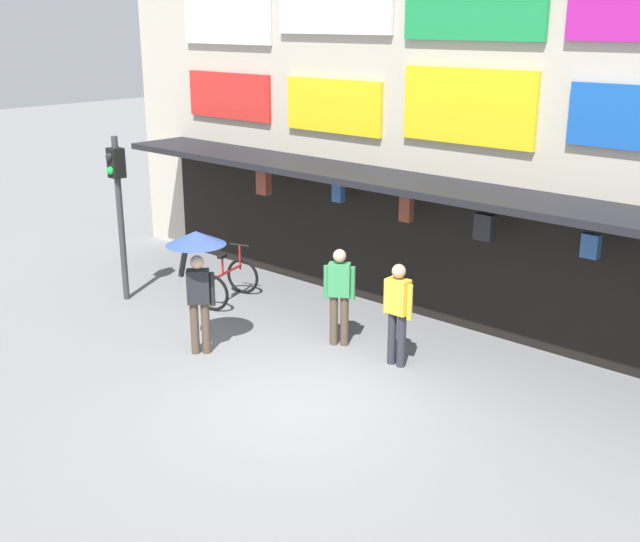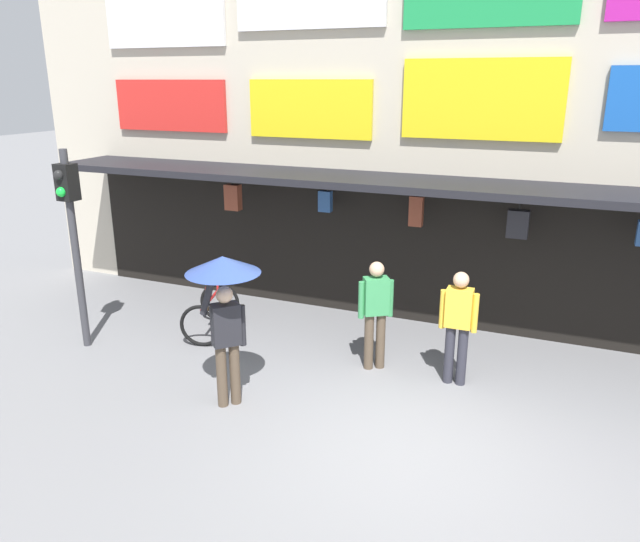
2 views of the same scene
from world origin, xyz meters
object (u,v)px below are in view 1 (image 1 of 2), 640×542
traffic_light_near (118,192)px  pedestrian_in_green (398,309)px  pedestrian_in_white (339,292)px  bicycle_parked (228,282)px  pedestrian_with_umbrella (197,258)px

traffic_light_near → pedestrian_in_green: (5.83, 1.05, -1.19)m
pedestrian_in_white → pedestrian_in_green: bearing=-0.7°
bicycle_parked → pedestrian_in_white: 3.05m
bicycle_parked → pedestrian_in_white: pedestrian_in_white is taller
bicycle_parked → pedestrian_in_white: bearing=-3.4°
bicycle_parked → pedestrian_in_white: size_ratio=0.78×
bicycle_parked → pedestrian_in_green: bearing=-2.6°
traffic_light_near → pedestrian_in_white: bearing=13.0°
traffic_light_near → pedestrian_with_umbrella: size_ratio=1.54×
pedestrian_in_white → pedestrian_with_umbrella: bearing=-129.3°
pedestrian_with_umbrella → pedestrian_in_white: pedestrian_with_umbrella is taller
traffic_light_near → pedestrian_in_white: traffic_light_near is taller
traffic_light_near → bicycle_parked: bearing=37.5°
bicycle_parked → pedestrian_in_green: (4.21, -0.19, 0.55)m
traffic_light_near → pedestrian_in_white: size_ratio=1.90×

